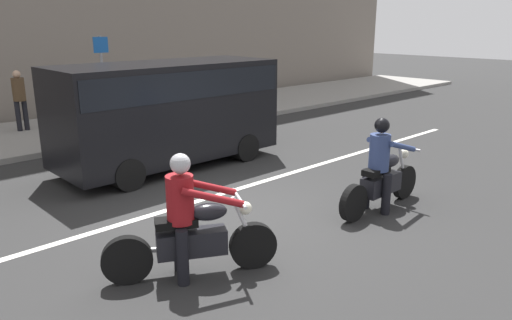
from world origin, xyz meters
name	(u,v)px	position (x,y,z in m)	size (l,w,h in m)	color
ground_plane	(239,212)	(0.00, 0.00, 0.00)	(80.00, 80.00, 0.00)	#2A2A2A
sidewalk_slab	(54,133)	(0.00, 8.00, 0.07)	(40.00, 4.40, 0.14)	gray
lane_marking_stripe	(196,202)	(-0.26, 0.90, 0.00)	(18.00, 0.14, 0.01)	silver
motorcycle_with_rider_crimson	(190,227)	(-1.86, -1.20, 0.66)	(2.01, 1.19, 1.62)	black
motorcycle_with_rider_denim_blue	(381,173)	(1.86, -1.55, 0.65)	(2.18, 0.70, 1.61)	black
parked_van_black	(168,107)	(0.71, 3.15, 1.33)	(4.89, 1.96, 2.29)	black
street_sign_post	(103,73)	(1.40, 7.51, 1.72)	(0.44, 0.08, 2.61)	gray
pedestrian_bystander	(19,96)	(-0.60, 8.64, 1.13)	(0.34, 0.34, 1.70)	black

